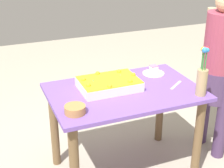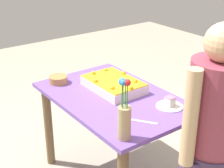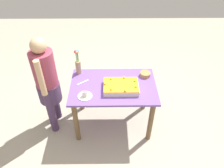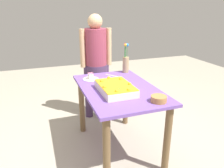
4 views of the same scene
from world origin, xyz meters
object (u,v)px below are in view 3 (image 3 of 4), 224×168
cake_knife (83,82)px  flower_vase (78,65)px  sheet_cake (121,87)px  fruit_bowl (145,74)px  serving_plate_with_slice (85,95)px  person_standing (47,81)px

cake_knife → flower_vase: bearing=73.6°
flower_vase → sheet_cake: bearing=148.7°
cake_knife → fruit_bowl: 0.89m
sheet_cake → flower_vase: (0.60, -0.36, 0.10)m
serving_plate_with_slice → cake_knife: size_ratio=1.03×
cake_knife → person_standing: bearing=152.7°
serving_plate_with_slice → fruit_bowl: bearing=-153.0°
person_standing → serving_plate_with_slice: bearing=-22.5°
flower_vase → person_standing: 0.49m
person_standing → flower_vase: bearing=36.2°
sheet_cake → fruit_bowl: size_ratio=3.15×
serving_plate_with_slice → person_standing: bearing=-22.5°
sheet_cake → serving_plate_with_slice: bearing=16.4°
serving_plate_with_slice → flower_vase: size_ratio=0.49×
cake_knife → flower_vase: 0.27m
flower_vase → person_standing: person_standing is taller
cake_knife → fruit_bowl: fruit_bowl is taller
cake_knife → flower_vase: size_ratio=0.47×
flower_vase → fruit_bowl: size_ratio=2.60×
fruit_bowl → cake_knife: bearing=9.0°
flower_vase → fruit_bowl: bearing=175.2°
flower_vase → fruit_bowl: (-0.96, 0.08, -0.12)m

